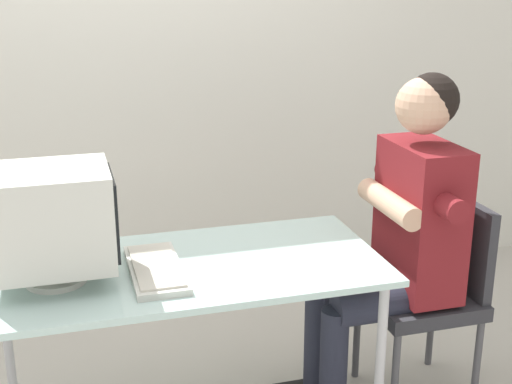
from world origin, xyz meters
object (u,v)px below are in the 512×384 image
at_px(desk, 185,281).
at_px(keyboard, 156,269).
at_px(person_seated, 400,229).
at_px(crt_monitor, 52,219).
at_px(office_chair, 433,286).

distance_m(desk, keyboard, 0.14).
bearing_deg(desk, keyboard, -159.97).
distance_m(desk, person_seated, 0.87).
distance_m(crt_monitor, office_chair, 1.54).
xyz_separation_m(crt_monitor, keyboard, (0.33, -0.02, -0.21)).
bearing_deg(keyboard, person_seated, 4.64).
relative_size(desk, crt_monitor, 3.51).
distance_m(crt_monitor, person_seated, 1.32).
xyz_separation_m(crt_monitor, office_chair, (1.47, 0.06, -0.46)).
xyz_separation_m(keyboard, person_seated, (0.97, 0.08, 0.02)).
bearing_deg(office_chair, keyboard, -176.04).
bearing_deg(person_seated, keyboard, -175.36).
relative_size(office_chair, person_seated, 0.62).
relative_size(crt_monitor, keyboard, 0.94).
relative_size(desk, keyboard, 3.31).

